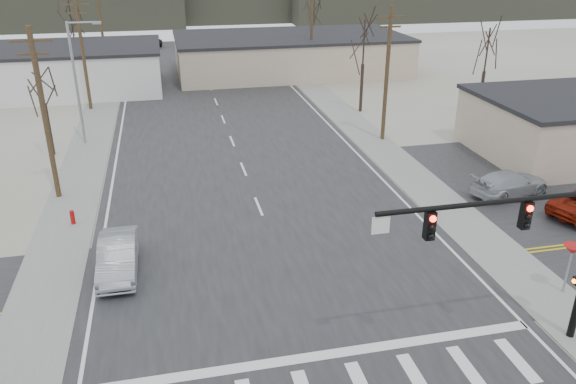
{
  "coord_description": "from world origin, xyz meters",
  "views": [
    {
      "loc": [
        -4.72,
        -21.02,
        13.99
      ],
      "look_at": [
        0.85,
        4.0,
        2.6
      ],
      "focal_mm": 35.0,
      "sensor_mm": 36.0,
      "label": 1
    }
  ],
  "objects_px": {
    "traffic_signal_mast": "(549,236)",
    "car_parked_silver": "(510,183)",
    "car_far_a": "(261,71)",
    "sedan_crossing": "(118,256)",
    "car_far_b": "(154,43)",
    "fire_hydrant": "(73,217)"
  },
  "relations": [
    {
      "from": "fire_hydrant",
      "to": "car_far_b",
      "type": "distance_m",
      "value": 56.51
    },
    {
      "from": "traffic_signal_mast",
      "to": "fire_hydrant",
      "type": "xyz_separation_m",
      "value": [
        -18.09,
        14.2,
        -4.22
      ]
    },
    {
      "from": "car_parked_silver",
      "to": "sedan_crossing",
      "type": "bearing_deg",
      "value": 87.58
    },
    {
      "from": "traffic_signal_mast",
      "to": "car_parked_silver",
      "type": "distance_m",
      "value": 15.03
    },
    {
      "from": "car_far_b",
      "to": "car_parked_silver",
      "type": "relative_size",
      "value": 0.81
    },
    {
      "from": "traffic_signal_mast",
      "to": "fire_hydrant",
      "type": "distance_m",
      "value": 23.39
    },
    {
      "from": "traffic_signal_mast",
      "to": "car_far_a",
      "type": "relative_size",
      "value": 1.62
    },
    {
      "from": "sedan_crossing",
      "to": "car_far_b",
      "type": "relative_size",
      "value": 1.19
    },
    {
      "from": "fire_hydrant",
      "to": "car_far_b",
      "type": "height_order",
      "value": "car_far_b"
    },
    {
      "from": "car_far_a",
      "to": "sedan_crossing",
      "type": "bearing_deg",
      "value": 61.11
    },
    {
      "from": "traffic_signal_mast",
      "to": "sedan_crossing",
      "type": "bearing_deg",
      "value": 150.59
    },
    {
      "from": "car_far_a",
      "to": "car_parked_silver",
      "type": "relative_size",
      "value": 1.1
    },
    {
      "from": "car_far_a",
      "to": "car_far_b",
      "type": "bearing_deg",
      "value": -72.9
    },
    {
      "from": "sedan_crossing",
      "to": "car_far_b",
      "type": "xyz_separation_m",
      "value": [
        1.81,
        61.86,
        -0.1
      ]
    },
    {
      "from": "sedan_crossing",
      "to": "fire_hydrant",
      "type": "bearing_deg",
      "value": 116.28
    },
    {
      "from": "fire_hydrant",
      "to": "sedan_crossing",
      "type": "bearing_deg",
      "value": -63.96
    },
    {
      "from": "fire_hydrant",
      "to": "car_far_a",
      "type": "relative_size",
      "value": 0.16
    },
    {
      "from": "sedan_crossing",
      "to": "car_parked_silver",
      "type": "bearing_deg",
      "value": 10.07
    },
    {
      "from": "traffic_signal_mast",
      "to": "car_far_a",
      "type": "xyz_separation_m",
      "value": [
        -1.87,
        47.18,
        -3.83
      ]
    },
    {
      "from": "fire_hydrant",
      "to": "car_parked_silver",
      "type": "xyz_separation_m",
      "value": [
        25.31,
        -1.61,
        0.31
      ]
    },
    {
      "from": "fire_hydrant",
      "to": "car_far_b",
      "type": "relative_size",
      "value": 0.21
    },
    {
      "from": "traffic_signal_mast",
      "to": "sedan_crossing",
      "type": "xyz_separation_m",
      "value": [
        -15.39,
        8.68,
        -3.84
      ]
    }
  ]
}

